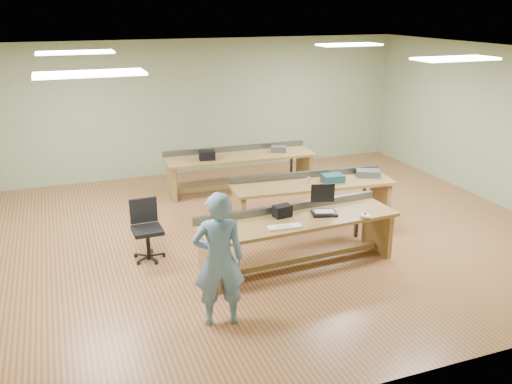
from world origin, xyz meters
TOP-DOWN VIEW (x-y plane):
  - floor at (0.00, 0.00)m, footprint 10.00×10.00m
  - ceiling at (0.00, 0.00)m, footprint 10.00×10.00m
  - wall_back at (0.00, 4.00)m, footprint 10.00×0.04m
  - wall_front at (0.00, -4.00)m, footprint 10.00×0.04m
  - wall_right at (5.00, 0.00)m, footprint 0.04×8.00m
  - fluor_panels at (0.00, 0.00)m, footprint 6.20×3.50m
  - workbench_front at (0.24, -1.22)m, footprint 3.03×0.95m
  - workbench_mid at (1.17, 0.22)m, footprint 2.92×1.00m
  - workbench_back at (0.57, 2.39)m, footprint 3.12×0.93m
  - person at (-1.30, -2.32)m, footprint 0.68×0.50m
  - laptop_base at (0.66, -1.22)m, footprint 0.42×0.38m
  - laptop_screen at (0.70, -1.08)m, footprint 0.35×0.11m
  - keyboard at (-0.09, -1.49)m, footprint 0.50×0.21m
  - trackball_mouse at (1.16, -1.56)m, footprint 0.16×0.18m
  - camera_bag at (0.04, -1.09)m, footprint 0.28×0.21m
  - task_chair at (-1.82, -0.22)m, footprint 0.51×0.51m
  - parts_bin_teal at (1.53, 0.13)m, footprint 0.38×0.30m
  - parts_bin_grey at (2.28, 0.18)m, footprint 0.49×0.41m
  - mug at (1.44, 0.17)m, footprint 0.15×0.15m
  - drinks_can at (1.07, 0.17)m, footprint 0.08×0.08m
  - storage_box_back at (-0.16, 2.28)m, footprint 0.34×0.27m
  - tray_back at (1.42, 2.32)m, footprint 0.37×0.32m

SIDE VIEW (x-z plane):
  - floor at x=0.00m, z-range 0.00..0.00m
  - task_chair at x=-1.82m, z-range -0.12..0.80m
  - workbench_mid at x=1.17m, z-range 0.13..0.99m
  - workbench_front at x=0.24m, z-range 0.13..0.99m
  - workbench_back at x=0.57m, z-range 0.13..0.99m
  - keyboard at x=-0.09m, z-range 0.75..0.78m
  - laptop_base at x=0.66m, z-range 0.75..0.79m
  - trackball_mouse at x=1.16m, z-range 0.75..0.82m
  - mug at x=1.44m, z-range 0.75..0.84m
  - parts_bin_grey at x=2.28m, z-range 0.75..0.86m
  - drinks_can at x=1.07m, z-range 0.75..0.87m
  - tray_back at x=1.42m, z-range 0.75..0.87m
  - parts_bin_teal at x=1.53m, z-range 0.75..0.88m
  - camera_bag at x=0.04m, z-range 0.75..0.93m
  - storage_box_back at x=-0.16m, z-range 0.75..0.93m
  - person at x=-1.30m, z-range 0.00..1.70m
  - laptop_screen at x=0.70m, z-range 0.89..1.17m
  - wall_back at x=0.00m, z-range 0.00..3.00m
  - wall_front at x=0.00m, z-range 0.00..3.00m
  - wall_right at x=5.00m, z-range 0.00..3.00m
  - fluor_panels at x=0.00m, z-range 2.96..2.99m
  - ceiling at x=0.00m, z-range 3.00..3.00m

